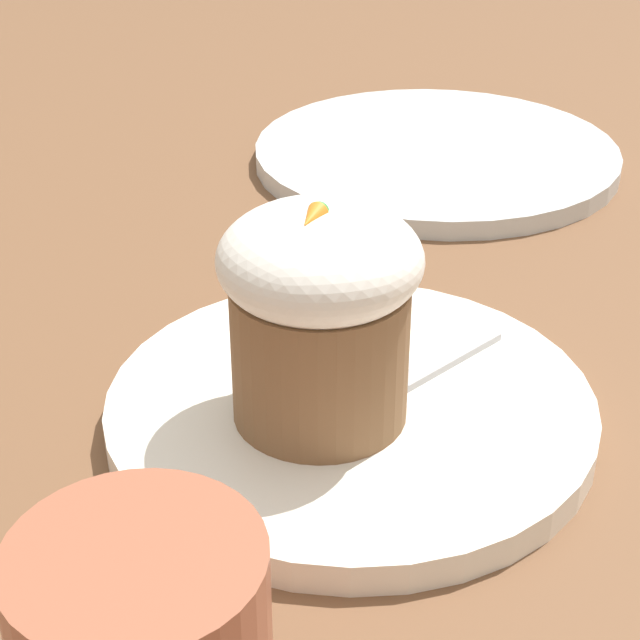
# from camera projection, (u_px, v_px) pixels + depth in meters

# --- Properties ---
(ground_plane) EXTENTS (4.00, 4.00, 0.00)m
(ground_plane) POSITION_uv_depth(u_px,v_px,m) (350.00, 423.00, 0.52)
(ground_plane) COLOR brown
(dessert_plate) EXTENTS (0.24, 0.24, 0.02)m
(dessert_plate) POSITION_uv_depth(u_px,v_px,m) (350.00, 409.00, 0.52)
(dessert_plate) COLOR white
(dessert_plate) RESTS_ON ground_plane
(carrot_cake) EXTENTS (0.09, 0.09, 0.11)m
(carrot_cake) POSITION_uv_depth(u_px,v_px,m) (320.00, 309.00, 0.48)
(carrot_cake) COLOR brown
(carrot_cake) RESTS_ON dessert_plate
(spoon) EXTENTS (0.13, 0.07, 0.01)m
(spoon) POSITION_uv_depth(u_px,v_px,m) (375.00, 398.00, 0.51)
(spoon) COLOR #B7B7BC
(spoon) RESTS_ON dessert_plate
(side_plate) EXTENTS (0.28, 0.28, 0.01)m
(side_plate) POSITION_uv_depth(u_px,v_px,m) (436.00, 154.00, 0.82)
(side_plate) COLOR silver
(side_plate) RESTS_ON ground_plane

